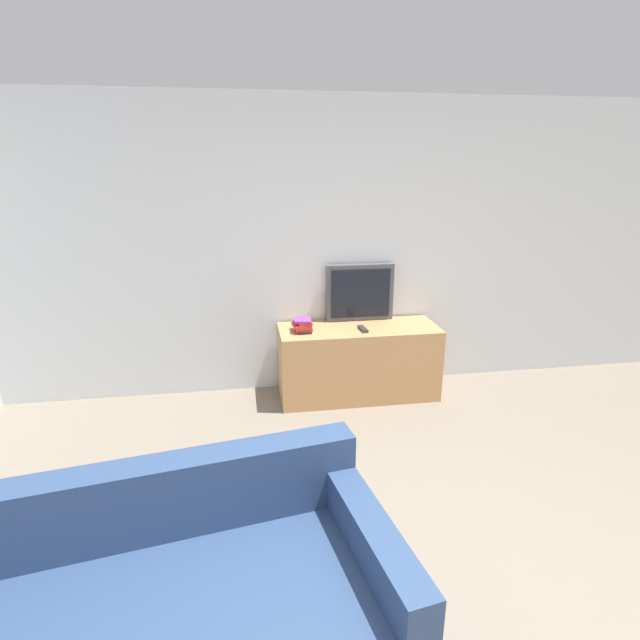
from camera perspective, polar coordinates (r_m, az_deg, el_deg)
The scene contains 5 objects.
wall_back at distance 4.53m, azimuth 1.96°, elevation 8.13°, with size 9.00×0.06×2.60m.
tv_stand at distance 4.53m, azimuth 4.37°, elevation -4.75°, with size 1.41×0.53×0.65m.
television at distance 4.57m, azimuth 4.56°, elevation 3.16°, with size 0.62×0.09×0.52m.
book_stack at distance 4.29m, azimuth -1.98°, elevation -0.56°, with size 0.17×0.21×0.11m.
remote_on_stand at distance 4.34m, azimuth 4.93°, elevation -1.02°, with size 0.06×0.16×0.02m.
Camera 1 is at (-0.85, -1.36, 2.05)m, focal length 28.00 mm.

